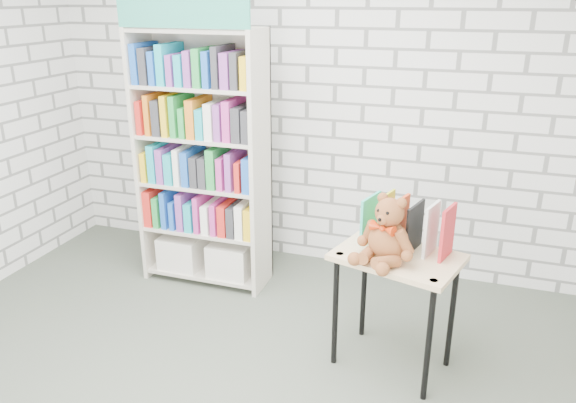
% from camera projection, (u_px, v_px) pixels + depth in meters
% --- Properties ---
extents(ground, '(4.50, 4.50, 0.00)m').
position_uv_depth(ground, '(206.00, 396.00, 3.31)').
color(ground, '#474F42').
rests_on(ground, ground).
extents(room_shell, '(4.52, 4.02, 2.81)m').
position_uv_depth(room_shell, '(187.00, 93.00, 2.68)').
color(room_shell, silver).
rests_on(room_shell, ground).
extents(bookshelf, '(1.00, 0.39, 2.25)m').
position_uv_depth(bookshelf, '(203.00, 159.00, 4.35)').
color(bookshelf, beige).
rests_on(bookshelf, ground).
extents(display_table, '(0.83, 0.67, 0.77)m').
position_uv_depth(display_table, '(396.00, 271.00, 3.37)').
color(display_table, tan).
rests_on(display_table, ground).
extents(table_books, '(0.54, 0.35, 0.30)m').
position_uv_depth(table_books, '(407.00, 225.00, 3.37)').
color(table_books, '#2AB89D').
rests_on(table_books, display_table).
extents(teddy_bear, '(0.37, 0.36, 0.40)m').
position_uv_depth(teddy_bear, '(386.00, 235.00, 3.21)').
color(teddy_bear, brown).
rests_on(teddy_bear, display_table).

